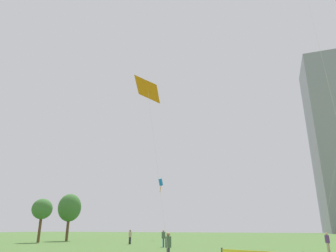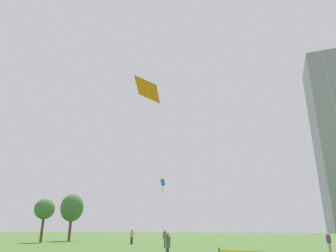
# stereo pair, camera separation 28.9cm
# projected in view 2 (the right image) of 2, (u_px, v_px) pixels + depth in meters

# --- Properties ---
(person_standing_0) EXTENTS (0.35, 0.35, 1.57)m
(person_standing_0) POSITION_uv_depth(u_px,v_px,m) (329.00, 241.00, 24.73)
(person_standing_0) COLOR tan
(person_standing_0) RESTS_ON ground
(person_standing_1) EXTENTS (0.38, 0.38, 1.73)m
(person_standing_1) POSITION_uv_depth(u_px,v_px,m) (132.00, 236.00, 38.94)
(person_standing_1) COLOR #2D2D33
(person_standing_1) RESTS_ON ground
(person_standing_2) EXTENTS (0.37, 0.37, 1.67)m
(person_standing_2) POSITION_uv_depth(u_px,v_px,m) (167.00, 245.00, 18.17)
(person_standing_2) COLOR #2D2D33
(person_standing_2) RESTS_ON ground
(person_standing_3) EXTENTS (0.39, 0.39, 1.76)m
(person_standing_3) POSITION_uv_depth(u_px,v_px,m) (165.00, 237.00, 32.81)
(person_standing_3) COLOR #1E478C
(person_standing_3) RESTS_ON ground
(kite_flying_0) EXTENTS (0.83, 11.09, 10.76)m
(kite_flying_0) POSITION_uv_depth(u_px,v_px,m) (163.00, 183.00, 56.46)
(kite_flying_0) COLOR silver
(kite_flying_0) RESTS_ON ground
(kite_flying_2) EXTENTS (5.13, 5.82, 13.78)m
(kite_flying_2) POSITION_uv_depth(u_px,v_px,m) (148.00, 90.00, 25.79)
(kite_flying_2) COLOR silver
(kite_flying_2) RESTS_ON ground
(park_tree_0) EXTENTS (2.88, 2.88, 6.05)m
(park_tree_0) POSITION_uv_depth(u_px,v_px,m) (45.00, 209.00, 44.37)
(park_tree_0) COLOR brown
(park_tree_0) RESTS_ON ground
(park_tree_2) EXTENTS (3.68, 3.68, 7.35)m
(park_tree_2) POSITION_uv_depth(u_px,v_px,m) (72.00, 208.00, 49.98)
(park_tree_2) COLOR brown
(park_tree_2) RESTS_ON ground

